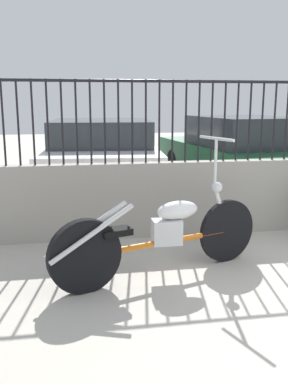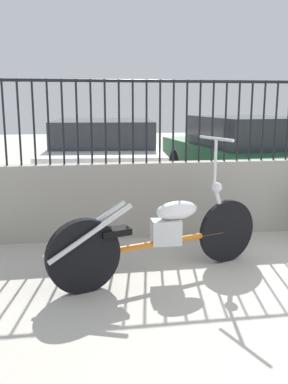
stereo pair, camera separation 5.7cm
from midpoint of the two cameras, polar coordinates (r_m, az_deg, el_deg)
The scene contains 3 objects.
motorcycle_orange at distance 4.06m, azimuth 1.47°, elevation -5.86°, with size 2.17×0.91×1.32m.
car_white at distance 7.71m, azimuth -5.13°, elevation 4.72°, with size 2.17×4.15×1.35m.
car_green at distance 8.28m, azimuth 13.09°, elevation 5.00°, with size 2.18×4.47×1.39m.
Camera 2 is at (-2.95, -2.54, 1.66)m, focal length 40.00 mm.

